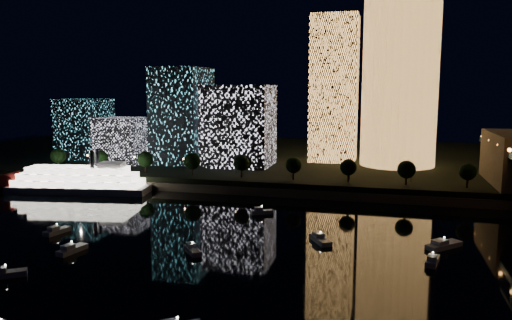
# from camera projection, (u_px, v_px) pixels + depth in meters

# --- Properties ---
(ground) EXTENTS (520.00, 520.00, 0.00)m
(ground) POSITION_uv_depth(u_px,v_px,m) (263.00, 285.00, 98.60)
(ground) COLOR black
(ground) RESTS_ON ground
(far_bank) EXTENTS (420.00, 160.00, 5.00)m
(far_bank) POSITION_uv_depth(u_px,v_px,m) (338.00, 160.00, 251.54)
(far_bank) COLOR black
(far_bank) RESTS_ON ground
(seawall) EXTENTS (420.00, 6.00, 3.00)m
(seawall) POSITION_uv_depth(u_px,v_px,m) (318.00, 194.00, 176.95)
(seawall) COLOR #6B5E4C
(seawall) RESTS_ON ground
(tower_cylindrical) EXTENTS (34.00, 34.00, 81.19)m
(tower_cylindrical) POSITION_uv_depth(u_px,v_px,m) (400.00, 71.00, 214.30)
(tower_cylindrical) COLOR #FFAB51
(tower_cylindrical) RESTS_ON far_bank
(tower_rectangular) EXTENTS (20.85, 20.85, 66.34)m
(tower_rectangular) POSITION_uv_depth(u_px,v_px,m) (334.00, 89.00, 229.74)
(tower_rectangular) COLOR #FFAB51
(tower_rectangular) RESTS_ON far_bank
(midrise_blocks) EXTENTS (104.26, 32.70, 42.83)m
(midrise_blocks) POSITION_uv_depth(u_px,v_px,m) (175.00, 124.00, 226.29)
(midrise_blocks) COLOR white
(midrise_blocks) RESTS_ON far_bank
(riverboat) EXTENTS (57.02, 20.04, 16.86)m
(riverboat) POSITION_uv_depth(u_px,v_px,m) (72.00, 181.00, 185.75)
(riverboat) COLOR silver
(riverboat) RESTS_ON ground
(motorboats) EXTENTS (122.17, 89.11, 2.78)m
(motorboats) POSITION_uv_depth(u_px,v_px,m) (251.00, 263.00, 108.64)
(motorboats) COLOR silver
(motorboats) RESTS_ON ground
(esplanade_trees) EXTENTS (166.09, 6.69, 8.84)m
(esplanade_trees) POSITION_uv_depth(u_px,v_px,m) (234.00, 163.00, 189.61)
(esplanade_trees) COLOR black
(esplanade_trees) RESTS_ON far_bank
(street_lamps) EXTENTS (132.70, 0.70, 5.65)m
(street_lamps) POSITION_uv_depth(u_px,v_px,m) (236.00, 164.00, 195.82)
(street_lamps) COLOR black
(street_lamps) RESTS_ON far_bank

